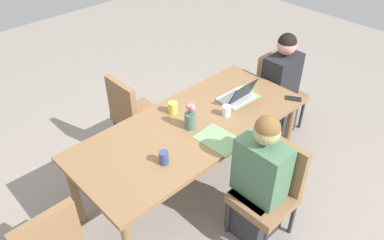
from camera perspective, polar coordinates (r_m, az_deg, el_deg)
The scene contains 15 objects.
ground_plane at distance 3.72m, azimuth 0.00°, elevation -9.96°, with size 10.00×10.00×0.00m, color gray.
dining_table at distance 3.26m, azimuth 0.00°, elevation -1.79°, with size 2.15×0.92×0.75m.
chair_far_left_near at distance 3.09m, azimuth 11.83°, elevation -9.93°, with size 0.44×0.44×0.90m.
person_far_left_near at distance 3.05m, azimuth 10.14°, elevation -9.75°, with size 0.36×0.40×1.19m.
chair_head_left_left_mid at distance 4.28m, azimuth 12.77°, elevation 4.71°, with size 0.44×0.44×0.90m.
person_head_left_left_mid at distance 4.19m, azimuth 13.16°, elevation 4.33°, with size 0.40×0.36×1.19m.
chair_near_left_far at distance 3.84m, azimuth -8.96°, elevation 1.12°, with size 0.44×0.44×0.90m.
flower_vase at distance 3.11m, azimuth -0.24°, elevation 0.55°, with size 0.10×0.11×0.24m.
placemat_far_left_near at distance 3.06m, azimuth 4.12°, elevation -2.98°, with size 0.36×0.26×0.00m, color #7FAD70.
placemat_head_left_left_mid at distance 3.59m, azimuth 7.18°, elevation 3.44°, with size 0.36×0.26×0.00m, color #7FAD70.
laptop_head_left_left_mid at distance 3.53m, azimuth 7.07°, elevation 3.60°, with size 0.32×0.22×0.20m.
coffee_mug_near_left at distance 2.82m, azimuth -4.31°, elevation -5.74°, with size 0.07×0.07×0.11m, color #33477A.
coffee_mug_near_right at distance 3.33m, azimuth -2.96°, elevation 1.88°, with size 0.08×0.08×0.11m, color #DBC64C.
coffee_mug_centre_left at distance 3.31m, azimuth 5.27°, elevation 1.41°, with size 0.08×0.08×0.09m, color white.
phone_black at distance 3.67m, azimuth 15.16°, elevation 3.17°, with size 0.15×0.07×0.01m, color black.
Camera 1 is at (1.76, 1.84, 2.71)m, focal length 35.00 mm.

